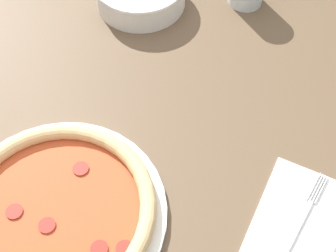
# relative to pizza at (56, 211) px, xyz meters

# --- Properties ---
(ground_plane) EXTENTS (8.00, 8.00, 0.00)m
(ground_plane) POSITION_rel_pizza_xyz_m (-0.01, 0.27, -0.79)
(ground_plane) COLOR #333338
(dining_table) EXTENTS (1.20, 1.03, 0.77)m
(dining_table) POSITION_rel_pizza_xyz_m (-0.01, 0.27, -0.12)
(dining_table) COLOR brown
(dining_table) RESTS_ON ground_plane
(pizza) EXTENTS (0.34, 0.34, 0.04)m
(pizza) POSITION_rel_pizza_xyz_m (0.00, 0.00, 0.00)
(pizza) COLOR white
(pizza) RESTS_ON dining_table
(napkin) EXTENTS (0.21, 0.21, 0.00)m
(napkin) POSITION_rel_pizza_xyz_m (0.36, 0.18, -0.02)
(napkin) COLOR white
(napkin) RESTS_ON dining_table
(fork) EXTENTS (0.02, 0.19, 0.00)m
(fork) POSITION_rel_pizza_xyz_m (0.33, 0.18, -0.01)
(fork) COLOR silver
(fork) RESTS_ON napkin
(knife) EXTENTS (0.02, 0.23, 0.01)m
(knife) POSITION_rel_pizza_xyz_m (0.38, 0.17, -0.01)
(knife) COLOR silver
(knife) RESTS_ON napkin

